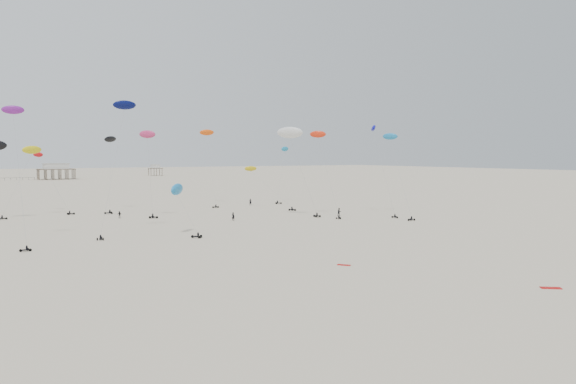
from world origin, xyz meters
TOP-DOWN VIEW (x-y plane):
  - ground_plane at (0.00, 200.00)m, footprint 900.00×900.00m
  - pavilion_main at (-10.00, 350.00)m, footprint 21.00×13.00m
  - pavilion_small at (60.00, 380.00)m, footprint 9.00×7.00m
  - rig_0 at (29.12, 93.88)m, footprint 3.40×12.33m
  - rig_2 at (-50.98, 89.43)m, footprint 3.93×14.07m
  - rig_3 at (13.38, 121.98)m, footprint 8.23×16.29m
  - rig_4 at (-21.12, 115.94)m, footprint 3.95×4.63m
  - rig_5 at (15.28, 97.98)m, footprint 3.97×10.24m
  - rig_6 at (-45.49, 133.02)m, footprint 10.45×6.28m
  - rig_7 at (-39.48, 139.37)m, footprint 8.31×13.14m
  - rig_9 at (3.82, 141.01)m, footprint 5.68×13.71m
  - rig_10 at (-25.41, 136.81)m, footprint 6.16×12.25m
  - rig_11 at (26.72, 137.53)m, footprint 8.85×8.30m
  - rig_12 at (32.30, 91.54)m, footprint 8.61×17.11m
  - rig_14 at (8.28, 100.12)m, footprint 9.77×6.72m
  - rig_15 at (-33.21, 92.72)m, footprint 9.40×9.44m
  - rig_16 at (-24.28, 85.71)m, footprint 4.84×9.73m
  - spectator_0 at (-6.55, 101.26)m, footprint 0.91×0.98m
  - spectator_1 at (19.79, 97.39)m, footprint 1.18×0.77m
  - spectator_2 at (-27.42, 119.16)m, footprint 1.30×1.20m
  - spectator_3 at (13.98, 134.12)m, footprint 0.95×0.80m
  - grounded_kite_a at (-2.79, 25.19)m, footprint 2.30×2.04m
  - grounded_kite_b at (-14.97, 47.28)m, footprint 1.66×1.85m

SIDE VIEW (x-z plane):
  - ground_plane at x=0.00m, z-range 0.00..0.00m
  - spectator_0 at x=-6.55m, z-range -1.11..1.11m
  - spectator_1 at x=19.79m, z-range -1.14..1.14m
  - spectator_2 at x=-27.42m, z-range -0.98..0.98m
  - spectator_3 at x=13.98m, z-range -1.12..1.12m
  - grounded_kite_a at x=-2.79m, z-range -0.04..0.04m
  - grounded_kite_b at x=-14.97m, z-range -0.04..0.04m
  - pavilion_small at x=60.00m, z-range -0.51..7.49m
  - pavilion_main at x=-10.00m, z-range -0.68..9.12m
  - rig_3 at x=13.38m, z-range -2.41..15.35m
  - rig_16 at x=-24.28m, z-range 2.03..12.18m
  - rig_7 at x=-39.48m, z-range -0.21..18.12m
  - rig_11 at x=26.72m, z-range 1.40..19.24m
  - rig_6 at x=-45.49m, z-range 4.49..21.91m
  - rig_10 at x=-25.41m, z-range 3.39..23.91m
  - rig_4 at x=-21.12m, z-range 3.57..24.12m
  - rig_12 at x=32.30m, z-range 1.95..25.77m
  - rig_5 at x=15.28m, z-range 4.89..25.65m
  - rig_0 at x=29.12m, z-range 4.10..26.79m
  - rig_2 at x=-50.98m, z-range 4.53..28.78m
  - rig_9 at x=3.82m, z-range 5.21..28.68m
  - rig_14 at x=8.28m, z-range 7.25..28.82m
  - rig_15 at x=-33.21m, z-range 6.84..32.39m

